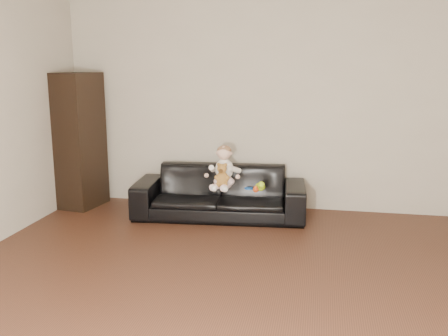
% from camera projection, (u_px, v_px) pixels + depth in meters
% --- Properties ---
extents(floor, '(5.50, 5.50, 0.00)m').
position_uv_depth(floor, '(226.00, 314.00, 3.57)').
color(floor, '#432517').
rests_on(floor, ground).
extents(wall_back, '(5.00, 0.00, 5.00)m').
position_uv_depth(wall_back, '(270.00, 101.00, 5.94)').
color(wall_back, '#B4AA97').
rests_on(wall_back, ground).
extents(sofa, '(2.01, 0.92, 0.57)m').
position_uv_depth(sofa, '(220.00, 192.00, 5.77)').
color(sofa, black).
rests_on(sofa, floor).
extents(cabinet, '(0.49, 0.62, 1.64)m').
position_uv_depth(cabinet, '(80.00, 141.00, 6.09)').
color(cabinet, black).
rests_on(cabinet, floor).
extents(shelf_item, '(0.22, 0.28, 0.28)m').
position_uv_depth(shelf_item, '(79.00, 111.00, 6.00)').
color(shelf_item, silver).
rests_on(shelf_item, cabinet).
extents(baby, '(0.36, 0.43, 0.48)m').
position_uv_depth(baby, '(224.00, 169.00, 5.59)').
color(baby, '#FBD4D7').
rests_on(baby, sofa).
extents(teddy_bear, '(0.15, 0.15, 0.25)m').
position_uv_depth(teddy_bear, '(222.00, 175.00, 5.45)').
color(teddy_bear, '#A06F2D').
rests_on(teddy_bear, sofa).
extents(toy_green, '(0.14, 0.16, 0.09)m').
position_uv_depth(toy_green, '(260.00, 187.00, 5.47)').
color(toy_green, '#A7D218').
rests_on(toy_green, sofa).
extents(toy_rattle, '(0.08, 0.08, 0.06)m').
position_uv_depth(toy_rattle, '(256.00, 190.00, 5.41)').
color(toy_rattle, '#D14318').
rests_on(toy_rattle, sofa).
extents(toy_blue_disc, '(0.09, 0.09, 0.01)m').
position_uv_depth(toy_blue_disc, '(249.00, 188.00, 5.56)').
color(toy_blue_disc, blue).
rests_on(toy_blue_disc, sofa).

